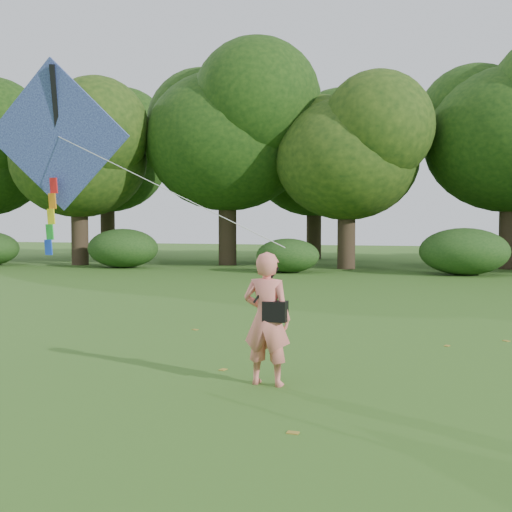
# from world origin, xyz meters

# --- Properties ---
(ground) EXTENTS (100.00, 100.00, 0.00)m
(ground) POSITION_xyz_m (0.00, 0.00, 0.00)
(ground) COLOR #265114
(ground) RESTS_ON ground
(man_kite_flyer) EXTENTS (0.65, 0.45, 1.72)m
(man_kite_flyer) POSITION_xyz_m (0.13, -0.92, 0.86)
(man_kite_flyer) COLOR #E8796D
(man_kite_flyer) RESTS_ON ground
(crossbody_bag) EXTENTS (0.43, 0.20, 0.70)m
(crossbody_bag) POSITION_xyz_m (0.24, -0.95, 0.97)
(crossbody_bag) COLOR black
(crossbody_bag) RESTS_ON ground
(flying_kite) EXTENTS (5.55, 1.95, 3.22)m
(flying_kite) POSITION_xyz_m (-3.91, 0.58, 3.48)
(flying_kite) COLOR #2657A5
(flying_kite) RESTS_ON ground
(tree_line) EXTENTS (54.70, 15.30, 9.48)m
(tree_line) POSITION_xyz_m (1.67, 22.88, 5.60)
(tree_line) COLOR #3A2D1E
(tree_line) RESTS_ON ground
(shrub_band) EXTENTS (39.15, 3.22, 1.88)m
(shrub_band) POSITION_xyz_m (-0.72, 17.60, 0.86)
(shrub_band) COLOR #264919
(shrub_band) RESTS_ON ground
(fallen_leaves) EXTENTS (7.85, 13.11, 0.01)m
(fallen_leaves) POSITION_xyz_m (2.29, 3.24, 0.01)
(fallen_leaves) COLOR olive
(fallen_leaves) RESTS_ON ground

